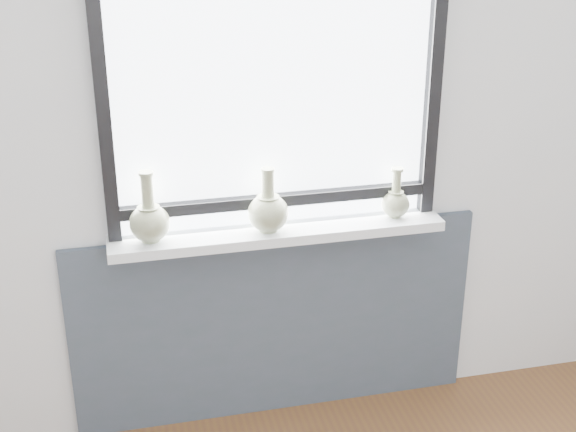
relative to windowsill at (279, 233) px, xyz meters
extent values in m
cube|color=silver|center=(0.00, 0.10, 0.42)|extent=(3.60, 0.02, 2.60)
cube|color=#3E4657|center=(0.00, 0.07, -0.45)|extent=(1.70, 0.03, 0.86)
cube|color=white|center=(0.00, 0.00, 0.00)|extent=(1.32, 0.18, 0.04)
cube|color=black|center=(-0.62, 0.05, 0.55)|extent=(0.05, 0.06, 1.05)
cube|color=black|center=(0.62, 0.05, 0.55)|extent=(0.05, 0.06, 1.05)
cube|color=black|center=(0.00, 0.05, 0.12)|extent=(1.20, 0.05, 0.04)
cube|color=white|center=(0.00, 0.08, 0.52)|extent=(1.20, 0.01, 1.00)
cylinder|color=#99A17C|center=(-0.49, 0.00, 0.02)|extent=(0.07, 0.07, 0.01)
ellipsoid|color=#99A17C|center=(-0.49, 0.00, 0.09)|extent=(0.15, 0.15, 0.14)
cone|color=#99A17C|center=(-0.49, 0.00, 0.14)|extent=(0.08, 0.08, 0.03)
cylinder|color=#99A17C|center=(-0.49, 0.00, 0.21)|extent=(0.05, 0.05, 0.15)
cylinder|color=#99A17C|center=(-0.49, 0.00, 0.29)|extent=(0.06, 0.06, 0.01)
cylinder|color=#99A17C|center=(-0.04, -0.01, 0.02)|extent=(0.07, 0.07, 0.01)
ellipsoid|color=#99A17C|center=(-0.04, -0.01, 0.09)|extent=(0.16, 0.16, 0.15)
cone|color=#99A17C|center=(-0.04, -0.01, 0.15)|extent=(0.09, 0.09, 0.03)
cylinder|color=#99A17C|center=(-0.04, -0.01, 0.20)|extent=(0.05, 0.05, 0.12)
cylinder|color=#99A17C|center=(-0.04, -0.01, 0.27)|extent=(0.05, 0.05, 0.01)
cylinder|color=#99A17C|center=(0.48, 0.01, 0.02)|extent=(0.05, 0.05, 0.01)
ellipsoid|color=#99A17C|center=(0.48, 0.01, 0.07)|extent=(0.11, 0.11, 0.11)
cone|color=#99A17C|center=(0.48, 0.01, 0.11)|extent=(0.06, 0.06, 0.03)
cylinder|color=#99A17C|center=(0.48, 0.01, 0.16)|extent=(0.03, 0.03, 0.11)
cylinder|color=#99A17C|center=(0.48, 0.01, 0.22)|extent=(0.05, 0.05, 0.01)
camera|label=1|loc=(-0.61, -2.78, 1.31)|focal=50.00mm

